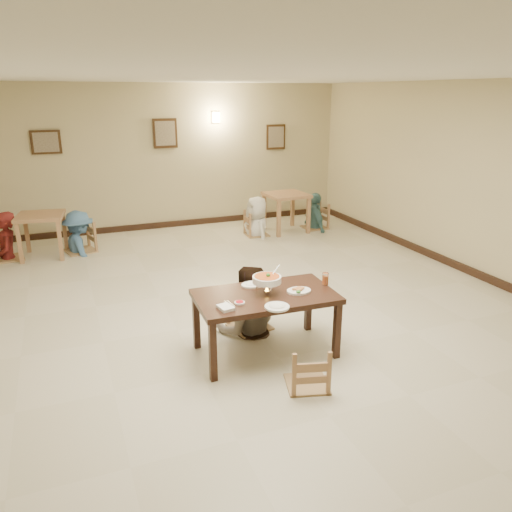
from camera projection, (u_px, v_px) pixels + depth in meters
name	position (u px, v px, depth m)	size (l,w,h in m)	color
floor	(245.00, 318.00, 6.50)	(10.00, 10.00, 0.00)	beige
ceiling	(243.00, 74.00, 5.56)	(10.00, 10.00, 0.00)	silver
wall_back	(161.00, 158.00, 10.45)	(10.00, 10.00, 0.00)	#C1B389
wall_right	(495.00, 184.00, 7.43)	(10.00, 10.00, 0.00)	#C1B389
baseboard_back	(166.00, 225.00, 10.87)	(8.00, 0.06, 0.12)	black
baseboard_right	(480.00, 275.00, 7.87)	(0.06, 10.00, 0.12)	black
picture_a	(46.00, 142.00, 9.52)	(0.55, 0.04, 0.45)	#321F11
picture_b	(165.00, 133.00, 10.29)	(0.50, 0.04, 0.60)	#321F11
picture_c	(276.00, 137.00, 11.21)	(0.45, 0.04, 0.55)	#321F11
wall_sconce	(216.00, 117.00, 10.58)	(0.16, 0.05, 0.22)	#FFD88C
main_table	(265.00, 301.00, 5.46)	(1.55, 0.91, 0.71)	#321910
chair_far	(249.00, 292.00, 6.10)	(0.45, 0.45, 0.96)	#A48156
chair_near	(308.00, 346.00, 4.88)	(0.41, 0.41, 0.88)	#A48156
main_diner	(247.00, 266.00, 5.93)	(0.82, 0.64, 1.68)	gray
curry_warmer	(267.00, 280.00, 5.39)	(0.35, 0.31, 0.28)	silver
rice_plate_far	(253.00, 284.00, 5.67)	(0.28, 0.28, 0.06)	white
rice_plate_near	(277.00, 307.00, 5.09)	(0.26, 0.26, 0.06)	white
fried_plate	(299.00, 290.00, 5.48)	(0.27, 0.27, 0.06)	white
chili_dish	(240.00, 303.00, 5.19)	(0.11, 0.11, 0.02)	white
napkin_cutlery	(226.00, 307.00, 5.06)	(0.18, 0.27, 0.03)	white
drink_glass	(325.00, 279.00, 5.68)	(0.07, 0.07, 0.14)	white
bg_table_left	(41.00, 222.00, 8.77)	(0.87, 0.87, 0.77)	#9F744F
bg_table_right	(286.00, 200.00, 10.39)	(0.85, 0.85, 0.81)	#9F744F
bg_chair_ll	(4.00, 230.00, 8.65)	(0.50, 0.50, 1.06)	#A48156
bg_chair_lr	(78.00, 224.00, 9.07)	(0.50, 0.50, 1.06)	#A48156
bg_chair_rl	(257.00, 213.00, 10.15)	(0.45, 0.45, 0.95)	#A48156
bg_chair_rr	(315.00, 205.00, 10.68)	(0.48, 0.48, 1.02)	#A48156
bg_diner_a	(1.00, 212.00, 8.55)	(0.62, 0.41, 1.69)	#5E1817
bg_diner_b	(76.00, 211.00, 8.99)	(0.99, 0.57, 1.53)	teal
bg_diner_c	(257.00, 197.00, 10.05)	(0.79, 0.51, 1.61)	silver
bg_diner_d	(316.00, 193.00, 10.59)	(0.90, 0.38, 1.54)	slate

